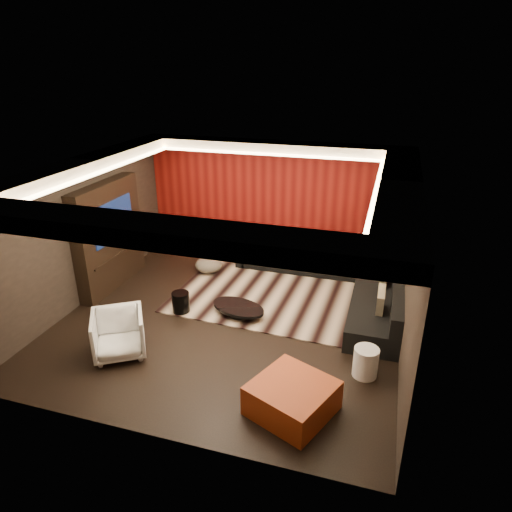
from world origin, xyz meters
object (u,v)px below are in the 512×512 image
(orange_ottoman, at_px, (292,398))
(armchair, at_px, (119,334))
(coffee_table, at_px, (238,310))
(drum_stool, at_px, (181,302))
(sectional_sofa, at_px, (339,275))
(white_side_table, at_px, (366,362))

(orange_ottoman, distance_m, armchair, 3.01)
(coffee_table, bearing_deg, armchair, -130.68)
(drum_stool, xyz_separation_m, sectional_sofa, (2.72, 1.92, 0.05))
(coffee_table, bearing_deg, orange_ottoman, -55.16)
(white_side_table, xyz_separation_m, orange_ottoman, (-0.89, -1.07, -0.01))
(armchair, bearing_deg, coffee_table, 17.18)
(coffee_table, relative_size, orange_ottoman, 1.07)
(coffee_table, xyz_separation_m, orange_ottoman, (1.52, -2.18, 0.11))
(armchair, relative_size, sectional_sofa, 0.22)
(coffee_table, height_order, armchair, armchair)
(white_side_table, distance_m, sectional_sofa, 2.93)
(orange_ottoman, bearing_deg, armchair, 170.65)
(orange_ottoman, bearing_deg, sectional_sofa, 88.21)
(orange_ottoman, xyz_separation_m, sectional_sofa, (0.12, 3.91, 0.04))
(coffee_table, relative_size, white_side_table, 2.25)
(white_side_table, bearing_deg, drum_stool, 165.35)
(drum_stool, height_order, armchair, armchair)
(orange_ottoman, height_order, sectional_sofa, sectional_sofa)
(coffee_table, relative_size, drum_stool, 2.73)
(drum_stool, distance_m, sectional_sofa, 3.33)
(coffee_table, xyz_separation_m, white_side_table, (2.40, -1.10, 0.13))
(drum_stool, bearing_deg, orange_ottoman, -37.40)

